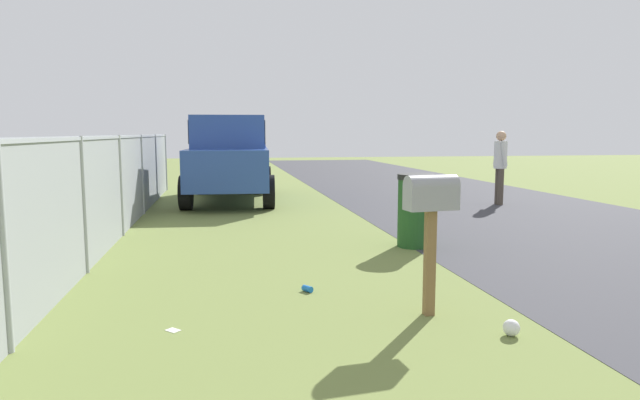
% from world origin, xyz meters
% --- Properties ---
extents(mailbox, '(0.26, 0.50, 1.31)m').
position_xyz_m(mailbox, '(6.65, -0.19, 1.04)').
color(mailbox, brown).
rests_on(mailbox, ground).
extents(pickup_truck, '(4.99, 2.31, 2.09)m').
position_xyz_m(pickup_truck, '(15.69, 1.48, 1.10)').
color(pickup_truck, '#284793').
rests_on(pickup_truck, ground).
extents(trash_bin, '(0.56, 0.56, 1.09)m').
position_xyz_m(trash_bin, '(9.66, -1.14, 0.55)').
color(trash_bin, '#1E4C1E').
rests_on(trash_bin, ground).
extents(pedestrian, '(0.49, 0.30, 1.73)m').
position_xyz_m(pedestrian, '(13.94, -4.77, 1.01)').
color(pedestrian, '#4C4238').
rests_on(pedestrian, ground).
extents(fence_section, '(17.44, 0.07, 1.65)m').
position_xyz_m(fence_section, '(10.10, 3.32, 0.89)').
color(fence_section, '#9EA3A8').
rests_on(fence_section, ground).
extents(litter_can_far_scatter, '(0.14, 0.12, 0.07)m').
position_xyz_m(litter_can_far_scatter, '(7.59, 0.80, 0.03)').
color(litter_can_far_scatter, blue).
rests_on(litter_can_far_scatter, ground).
extents(litter_wrapper_midfield_a, '(0.14, 0.14, 0.01)m').
position_xyz_m(litter_wrapper_midfield_a, '(6.64, 2.12, 0.00)').
color(litter_wrapper_midfield_a, silver).
rests_on(litter_wrapper_midfield_a, ground).
extents(litter_bag_midfield_b, '(0.14, 0.14, 0.14)m').
position_xyz_m(litter_bag_midfield_b, '(6.02, -0.68, 0.07)').
color(litter_bag_midfield_b, silver).
rests_on(litter_bag_midfield_b, ground).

